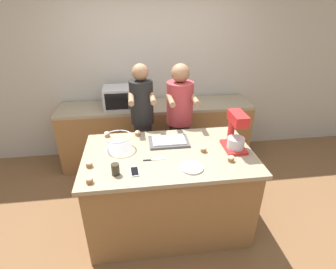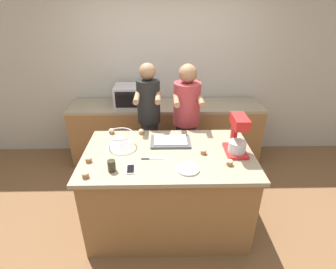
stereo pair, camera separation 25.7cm
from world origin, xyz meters
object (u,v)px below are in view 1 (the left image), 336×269
Objects in this scene: mixing_bowl at (118,142)px; cell_phone at (135,172)px; drinking_glass at (115,169)px; cupcake_4 at (107,134)px; knife at (153,160)px; microwave_oven at (120,97)px; cupcake_3 at (204,149)px; person_right at (179,124)px; cupcake_0 at (89,164)px; person_left at (143,125)px; stand_mixer at (235,133)px; cupcake_1 at (234,136)px; cupcake_2 at (231,158)px; baking_tray at (169,141)px; cupcake_5 at (89,180)px; small_plate at (192,168)px; cupcake_6 at (138,133)px.

mixing_bowl is 0.47m from cell_phone.
cupcake_4 is at bearing 99.88° from drinking_glass.
mixing_bowl is 1.31× the size of knife.
cupcake_3 is at bearing -58.44° from microwave_oven.
person_right is at bearing 61.17° from cell_phone.
cell_phone is (0.15, -0.44, -0.07)m from mixing_bowl.
cupcake_0 is at bearing -130.44° from mixing_bowl.
cupcake_3 is (0.85, -0.18, -0.05)m from mixing_bowl.
cupcake_3 is (0.57, -0.81, 0.07)m from person_left.
stand_mixer is 6.56× the size of cupcake_1.
cupcake_4 is (-1.31, 0.44, -0.14)m from stand_mixer.
cell_phone is 2.47× the size of cupcake_2.
cell_phone is (0.17, -1.66, -0.13)m from microwave_oven.
person_left is at bearing 113.63° from baking_tray.
cupcake_5 is at bearing -164.44° from stand_mixer.
cupcake_2 is (-0.19, -0.44, 0.00)m from cupcake_1.
person_left is 0.70m from mixing_bowl.
knife is 3.66× the size of cupcake_5.
cell_phone is 0.91m from cupcake_2.
microwave_oven is at bearing 90.07° from drinking_glass.
person_left is 0.63m from baking_tray.
drinking_glass is (-0.28, -1.08, 0.09)m from person_left.
microwave_oven reaches higher than small_plate.
person_left is 27.31× the size of cupcake_3.
cupcake_0 and cupcake_3 have the same top height.
baking_tray is at bearing 38.66° from cupcake_5.
person_left is at bearing 60.45° from cupcake_0.
cupcake_0 is 1.00× the size of cupcake_5.
baking_tray is 6.95× the size of cupcake_5.
stand_mixer reaches higher than small_plate.
knife is at bearing -114.68° from person_right.
drinking_glass is 0.68m from small_plate.
drinking_glass is 0.75m from cupcake_4.
knife is 3.66× the size of cupcake_0.
cupcake_5 is at bearing -156.00° from drinking_glass.
cupcake_0 is at bearing 97.84° from cupcake_5.
stand_mixer reaches higher than baking_tray.
cupcake_3 is at bearing -54.71° from person_left.
microwave_oven is 0.98m from cupcake_6.
drinking_glass is at bearing 24.00° from cupcake_5.
cupcake_1 reaches higher than baking_tray.
cupcake_5 is (-1.28, -0.16, 0.00)m from cupcake_2.
cupcake_2 is at bearing -56.22° from microwave_oven.
cupcake_0 is 1.00× the size of cupcake_2.
person_left reaches higher than cupcake_5.
cupcake_4 is (-0.14, 0.29, -0.05)m from mixing_bowl.
person_left reaches higher than knife.
baking_tray is 6.95× the size of cupcake_4.
drinking_glass reaches higher than cupcake_0.
person_right reaches higher than stand_mixer.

